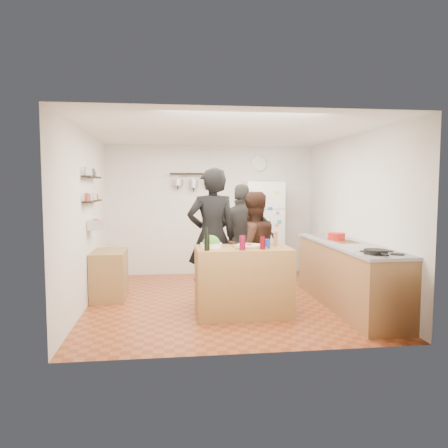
{
  "coord_description": "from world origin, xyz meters",
  "views": [
    {
      "loc": [
        -0.82,
        -6.39,
        1.72
      ],
      "look_at": [
        0.0,
        0.1,
        1.15
      ],
      "focal_mm": 35.0,
      "sensor_mm": 36.0,
      "label": 1
    }
  ],
  "objects": [
    {
      "name": "pepper_mill",
      "position": [
        0.6,
        -0.68,
        1.0
      ],
      "size": [
        0.05,
        0.05,
        0.17
      ],
      "primitive_type": "cylinder",
      "color": "#935F3D",
      "rests_on": "prep_island"
    },
    {
      "name": "spice_shelf_upper",
      "position": [
        -1.93,
        0.2,
        1.85
      ],
      "size": [
        0.12,
        1.0,
        0.02
      ],
      "primitive_type": "cube",
      "color": "black",
      "rests_on": "left_wall"
    },
    {
      "name": "wine_glass_far",
      "position": [
        0.37,
        -0.93,
        0.99
      ],
      "size": [
        0.07,
        0.07,
        0.17
      ],
      "primitive_type": "cylinder",
      "color": "#50060E",
      "rests_on": "prep_island"
    },
    {
      "name": "wine_glass_near",
      "position": [
        0.1,
        -0.97,
        1.0
      ],
      "size": [
        0.08,
        0.08,
        0.19
      ],
      "primitive_type": "cylinder",
      "color": "maroon",
      "rests_on": "prep_island"
    },
    {
      "name": "prep_island",
      "position": [
        0.15,
        -0.73,
        0.46
      ],
      "size": [
        1.25,
        0.72,
        0.91
      ],
      "primitive_type": "cube",
      "color": "olive",
      "rests_on": "floor"
    },
    {
      "name": "stove_top",
      "position": [
        1.7,
        -1.5,
        0.91
      ],
      "size": [
        0.6,
        0.62,
        0.02
      ],
      "primitive_type": "cube",
      "color": "white",
      "rests_on": "counter_run"
    },
    {
      "name": "sink",
      "position": [
        1.7,
        0.3,
        0.92
      ],
      "size": [
        0.5,
        0.8,
        0.03
      ],
      "primitive_type": "cube",
      "color": "silver",
      "rests_on": "counter_run"
    },
    {
      "name": "produce_basket",
      "position": [
        -1.9,
        0.2,
        1.15
      ],
      "size": [
        0.18,
        0.35,
        0.14
      ],
      "primitive_type": "cube",
      "color": "silver",
      "rests_on": "left_wall"
    },
    {
      "name": "red_bowl",
      "position": [
        1.65,
        -0.2,
        0.97
      ],
      "size": [
        0.25,
        0.25,
        0.11
      ],
      "primitive_type": "cylinder",
      "color": "#B11814",
      "rests_on": "counter_run"
    },
    {
      "name": "wine_bottle",
      "position": [
        -0.35,
        -0.95,
        1.01
      ],
      "size": [
        0.07,
        0.07,
        0.21
      ],
      "primitive_type": "cylinder",
      "color": "black",
      "rests_on": "prep_island"
    },
    {
      "name": "side_table",
      "position": [
        -1.74,
        0.38,
        0.36
      ],
      "size": [
        0.5,
        0.8,
        0.73
      ],
      "primitive_type": "cube",
      "color": "olive",
      "rests_on": "floor"
    },
    {
      "name": "wall_clock",
      "position": [
        0.95,
        2.08,
        2.15
      ],
      "size": [
        0.3,
        0.03,
        0.3
      ],
      "primitive_type": "cylinder",
      "rotation": [
        1.57,
        0.0,
        0.0
      ],
      "color": "silver",
      "rests_on": "back_wall"
    },
    {
      "name": "skillet",
      "position": [
        1.6,
        -1.55,
        0.95
      ],
      "size": [
        0.28,
        0.28,
        0.05
      ],
      "primitive_type": "cylinder",
      "color": "black",
      "rests_on": "stove_top"
    },
    {
      "name": "room_shell",
      "position": [
        0.0,
        0.39,
        1.25
      ],
      "size": [
        4.2,
        4.2,
        4.2
      ],
      "color": "brown",
      "rests_on": "ground"
    },
    {
      "name": "pot_rack",
      "position": [
        -0.35,
        2.0,
        1.95
      ],
      "size": [
        0.9,
        0.04,
        0.04
      ],
      "primitive_type": "cube",
      "color": "black",
      "rests_on": "back_wall"
    },
    {
      "name": "person_left",
      "position": [
        -0.21,
        -0.17,
        0.99
      ],
      "size": [
        0.78,
        0.56,
        1.98
      ],
      "primitive_type": "imported",
      "rotation": [
        0.0,
        0.0,
        3.27
      ],
      "color": "black",
      "rests_on": "floor"
    },
    {
      "name": "counter_run",
      "position": [
        1.7,
        -0.55,
        0.45
      ],
      "size": [
        0.63,
        2.63,
        0.9
      ],
      "primitive_type": "cube",
      "color": "#9E7042",
      "rests_on": "floor"
    },
    {
      "name": "fridge",
      "position": [
        0.95,
        1.75,
        0.9
      ],
      "size": [
        0.7,
        0.68,
        1.8
      ],
      "primitive_type": "cube",
      "color": "white",
      "rests_on": "floor"
    },
    {
      "name": "person_center",
      "position": [
        0.36,
        -0.3,
        0.82
      ],
      "size": [
        0.93,
        0.81,
        1.64
      ],
      "primitive_type": "imported",
      "rotation": [
        0.0,
        0.0,
        3.41
      ],
      "color": "black",
      "rests_on": "floor"
    },
    {
      "name": "salad_bowl",
      "position": [
        -0.27,
        -0.68,
        0.94
      ],
      "size": [
        0.29,
        0.29,
        0.06
      ],
      "primitive_type": "cylinder",
      "color": "white",
      "rests_on": "prep_island"
    },
    {
      "name": "cutting_board",
      "position": [
        1.7,
        -0.45,
        0.91
      ],
      "size": [
        0.3,
        0.4,
        0.02
      ],
      "primitive_type": "cube",
      "color": "brown",
      "rests_on": "counter_run"
    },
    {
      "name": "pizza",
      "position": [
        0.23,
        -0.75,
        0.94
      ],
      "size": [
        0.34,
        0.34,
        0.02
      ],
      "primitive_type": "cylinder",
      "color": "#D1BF89",
      "rests_on": "pizza_board"
    },
    {
      "name": "person_back",
      "position": [
        0.33,
        0.34,
        0.88
      ],
      "size": [
        1.06,
        0.51,
        1.76
      ],
      "primitive_type": "imported",
      "rotation": [
        0.0,
        0.0,
        3.06
      ],
      "color": "#292724",
      "rests_on": "floor"
    },
    {
      "name": "salt_canister",
      "position": [
        0.45,
        -0.85,
        0.97
      ],
      "size": [
        0.07,
        0.07,
        0.12
      ],
      "primitive_type": "cylinder",
      "color": "#1C349A",
      "rests_on": "prep_island"
    },
    {
      "name": "pizza_board",
      "position": [
        0.23,
        -0.75,
        0.92
      ],
      "size": [
        0.42,
        0.34,
        0.02
      ],
      "primitive_type": "cube",
      "color": "olive",
      "rests_on": "prep_island"
    },
    {
      "name": "spice_shelf_lower",
      "position": [
        -1.93,
        0.2,
        1.5
      ],
      "size": [
        0.12,
        1.0,
        0.02
      ],
      "primitive_type": "cube",
      "color": "black",
      "rests_on": "left_wall"
    }
  ]
}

